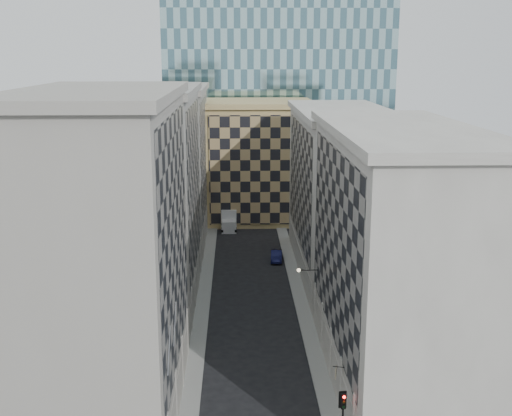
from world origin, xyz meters
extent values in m
cube|color=gray|center=(-5.25, 30.00, 0.07)|extent=(1.50, 100.00, 0.15)
cube|color=gray|center=(5.25, 30.00, 0.07)|extent=(1.50, 100.00, 0.15)
cube|color=#9B968C|center=(-11.00, 11.00, 11.50)|extent=(10.00, 22.00, 23.00)
cube|color=gray|center=(-6.12, 11.00, 13.00)|extent=(0.25, 19.36, 18.00)
cube|color=#9B968C|center=(-6.20, 11.00, 1.60)|extent=(0.45, 21.12, 3.20)
cube|color=#9B968C|center=(-11.00, 11.00, 23.35)|extent=(10.80, 22.80, 0.70)
cylinder|color=#9B968C|center=(-6.35, 8.25, 2.20)|extent=(0.90, 0.90, 4.40)
cylinder|color=#9B968C|center=(-6.35, 13.75, 2.20)|extent=(0.90, 0.90, 4.40)
cylinder|color=#9B968C|center=(-6.35, 19.25, 2.20)|extent=(0.90, 0.90, 4.40)
cube|color=gray|center=(-11.00, 33.00, 11.00)|extent=(10.00, 22.00, 22.00)
cube|color=gray|center=(-6.12, 33.00, 12.50)|extent=(0.25, 19.36, 17.00)
cube|color=gray|center=(-6.20, 33.00, 1.60)|extent=(0.45, 21.12, 3.20)
cube|color=gray|center=(-11.00, 33.00, 22.35)|extent=(10.80, 22.80, 0.70)
cylinder|color=gray|center=(-6.35, 24.75, 2.20)|extent=(0.90, 0.90, 4.40)
cylinder|color=gray|center=(-6.35, 30.25, 2.20)|extent=(0.90, 0.90, 4.40)
cylinder|color=gray|center=(-6.35, 35.75, 2.20)|extent=(0.90, 0.90, 4.40)
cylinder|color=gray|center=(-6.35, 41.25, 2.20)|extent=(0.90, 0.90, 4.40)
cube|color=#9B968C|center=(-11.00, 55.00, 10.50)|extent=(10.00, 22.00, 21.00)
cube|color=gray|center=(-6.12, 55.00, 12.00)|extent=(0.25, 19.36, 16.00)
cube|color=#9B968C|center=(-6.20, 55.00, 1.60)|extent=(0.45, 21.12, 3.20)
cube|color=#9B968C|center=(-11.00, 55.00, 21.35)|extent=(10.80, 22.80, 0.70)
cylinder|color=#9B968C|center=(-6.35, 46.75, 2.20)|extent=(0.90, 0.90, 4.40)
cylinder|color=#9B968C|center=(-6.35, 52.25, 2.20)|extent=(0.90, 0.90, 4.40)
cylinder|color=#9B968C|center=(-6.35, 57.75, 2.20)|extent=(0.90, 0.90, 4.40)
cylinder|color=#9B968C|center=(-6.35, 63.25, 2.20)|extent=(0.90, 0.90, 4.40)
cube|color=#AEA99F|center=(11.00, 15.00, 10.00)|extent=(10.00, 26.00, 20.00)
cube|color=gray|center=(6.12, 15.00, 11.50)|extent=(0.25, 22.88, 15.00)
cube|color=#AEA99F|center=(6.20, 15.00, 1.60)|extent=(0.45, 24.96, 3.20)
cube|color=#AEA99F|center=(11.00, 15.00, 20.35)|extent=(10.80, 26.80, 0.70)
cylinder|color=#AEA99F|center=(6.35, 9.80, 2.20)|extent=(0.90, 0.90, 4.40)
cylinder|color=#AEA99F|center=(6.35, 15.00, 2.20)|extent=(0.90, 0.90, 4.40)
cylinder|color=#AEA99F|center=(6.35, 20.20, 2.20)|extent=(0.90, 0.90, 4.40)
cylinder|color=#AEA99F|center=(6.35, 25.40, 2.20)|extent=(0.90, 0.90, 4.40)
cube|color=#AEA99F|center=(11.00, 42.00, 9.50)|extent=(10.00, 28.00, 19.00)
cube|color=gray|center=(6.12, 42.00, 11.00)|extent=(0.25, 24.64, 14.00)
cube|color=#AEA99F|center=(6.20, 42.00, 1.60)|extent=(0.45, 26.88, 3.20)
cube|color=#AEA99F|center=(11.00, 42.00, 19.35)|extent=(10.80, 28.80, 0.70)
cube|color=tan|center=(2.00, 68.00, 9.00)|extent=(16.00, 14.00, 18.00)
cube|color=tan|center=(2.00, 60.90, 9.00)|extent=(15.20, 0.25, 16.50)
cube|color=tan|center=(2.00, 68.00, 18.40)|extent=(16.80, 14.80, 0.80)
cube|color=#302B25|center=(0.00, 82.00, 14.00)|extent=(6.00, 6.00, 28.00)
cube|color=#302B25|center=(0.00, 82.00, 28.70)|extent=(7.00, 7.00, 1.40)
cylinder|color=gray|center=(-5.90, 4.00, 8.00)|extent=(0.10, 2.33, 2.33)
cylinder|color=gray|center=(-5.90, 8.00, 8.00)|extent=(0.10, 2.33, 2.33)
cylinder|color=black|center=(5.10, 24.00, 6.20)|extent=(1.80, 0.08, 0.08)
sphere|color=#FFE5B2|center=(4.20, 24.00, 6.20)|extent=(0.36, 0.36, 0.36)
cube|color=black|center=(5.30, 4.82, 3.80)|extent=(0.36, 0.31, 1.07)
cube|color=black|center=(5.28, 4.99, 3.80)|extent=(0.54, 0.10, 1.22)
sphere|color=#FF0C07|center=(5.32, 4.66, 4.16)|extent=(0.19, 0.19, 0.19)
sphere|color=#331E05|center=(5.32, 4.66, 3.80)|extent=(0.19, 0.19, 0.19)
sphere|color=black|center=(5.32, 4.66, 3.44)|extent=(0.19, 0.19, 0.19)
cube|color=silver|center=(-2.71, 59.45, 0.90)|extent=(2.21, 2.41, 1.79)
cube|color=silver|center=(-2.73, 62.04, 1.54)|extent=(2.32, 3.60, 3.09)
cylinder|color=black|center=(-3.70, 58.65, 0.45)|extent=(0.31, 0.90, 0.90)
cylinder|color=black|center=(-1.71, 58.67, 0.45)|extent=(0.31, 0.90, 0.90)
cylinder|color=black|center=(-3.73, 63.23, 0.45)|extent=(0.31, 0.90, 0.90)
cylinder|color=black|center=(-1.74, 63.24, 0.45)|extent=(0.31, 0.90, 0.90)
imported|color=#10133E|center=(3.50, 45.58, 0.66)|extent=(1.67, 4.12, 1.33)
cylinder|color=black|center=(5.60, 8.69, 4.22)|extent=(0.82, 0.26, 0.06)
cube|color=tan|center=(5.40, 8.69, 3.80)|extent=(0.24, 0.72, 0.73)
camera|label=1|loc=(-1.66, -32.88, 26.03)|focal=45.00mm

